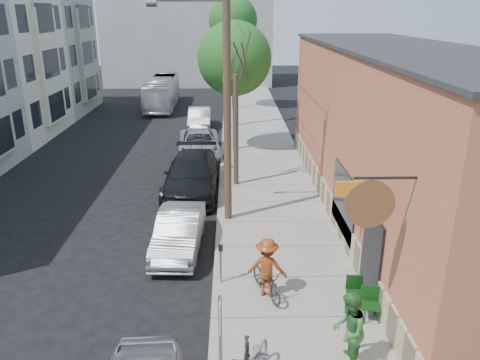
{
  "coord_description": "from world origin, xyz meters",
  "views": [
    {
      "loc": [
        2.57,
        -12.4,
        7.81
      ],
      "look_at": [
        2.92,
        5.0,
        1.5
      ],
      "focal_mm": 35.0,
      "sensor_mm": 36.0,
      "label": 1
    }
  ],
  "objects_px": {
    "cyclist": "(267,267)",
    "car_1": "(179,232)",
    "patio_chair_a": "(356,294)",
    "car_4": "(199,118)",
    "parking_meter_near": "(221,257)",
    "tree_leafy_far": "(233,20)",
    "parking_meter_far": "(224,163)",
    "patio_chair_b": "(371,305)",
    "car_2": "(192,175)",
    "sign_post": "(221,346)",
    "tree_bare": "(236,131)",
    "tree_leafy_mid": "(234,59)",
    "car_3": "(199,143)",
    "patron_green": "(348,331)",
    "bus": "(162,92)",
    "utility_pole_near": "(225,83)"
  },
  "relations": [
    {
      "from": "cyclist",
      "to": "car_1",
      "type": "height_order",
      "value": "cyclist"
    },
    {
      "from": "patio_chair_a",
      "to": "car_4",
      "type": "distance_m",
      "value": 22.21
    },
    {
      "from": "parking_meter_near",
      "to": "tree_leafy_far",
      "type": "bearing_deg",
      "value": 88.82
    },
    {
      "from": "parking_meter_far",
      "to": "patio_chair_b",
      "type": "xyz_separation_m",
      "value": [
        3.95,
        -10.94,
        -0.39
      ]
    },
    {
      "from": "patio_chair_a",
      "to": "car_2",
      "type": "distance_m",
      "value": 10.5
    },
    {
      "from": "sign_post",
      "to": "car_2",
      "type": "xyz_separation_m",
      "value": [
        -1.55,
        12.7,
        -0.99
      ]
    },
    {
      "from": "parking_meter_far",
      "to": "patio_chair_a",
      "type": "distance_m",
      "value": 11.05
    },
    {
      "from": "parking_meter_near",
      "to": "car_4",
      "type": "distance_m",
      "value": 20.24
    },
    {
      "from": "tree_bare",
      "to": "tree_leafy_mid",
      "type": "bearing_deg",
      "value": 90.0
    },
    {
      "from": "patio_chair_a",
      "to": "car_1",
      "type": "height_order",
      "value": "car_1"
    },
    {
      "from": "tree_bare",
      "to": "tree_leafy_mid",
      "type": "xyz_separation_m",
      "value": [
        0.0,
        5.92,
        2.64
      ]
    },
    {
      "from": "parking_meter_near",
      "to": "cyclist",
      "type": "relative_size",
      "value": 0.71
    },
    {
      "from": "patio_chair_b",
      "to": "car_3",
      "type": "xyz_separation_m",
      "value": [
        -5.45,
        15.57,
        0.1
      ]
    },
    {
      "from": "patio_chair_a",
      "to": "cyclist",
      "type": "distance_m",
      "value": 2.5
    },
    {
      "from": "patio_chair_b",
      "to": "car_4",
      "type": "relative_size",
      "value": 0.2
    },
    {
      "from": "sign_post",
      "to": "cyclist",
      "type": "bearing_deg",
      "value": 73.98
    },
    {
      "from": "parking_meter_far",
      "to": "patron_green",
      "type": "relative_size",
      "value": 0.65
    },
    {
      "from": "cyclist",
      "to": "parking_meter_far",
      "type": "bearing_deg",
      "value": -70.62
    },
    {
      "from": "car_1",
      "to": "car_2",
      "type": "bearing_deg",
      "value": 92.12
    },
    {
      "from": "patron_green",
      "to": "bus",
      "type": "height_order",
      "value": "bus"
    },
    {
      "from": "patron_green",
      "to": "cyclist",
      "type": "distance_m",
      "value": 3.32
    },
    {
      "from": "cyclist",
      "to": "car_2",
      "type": "height_order",
      "value": "cyclist"
    },
    {
      "from": "patron_green",
      "to": "car_3",
      "type": "xyz_separation_m",
      "value": [
        -4.41,
        17.26,
        -0.41
      ]
    },
    {
      "from": "tree_leafy_mid",
      "to": "car_4",
      "type": "bearing_deg",
      "value": 112.82
    },
    {
      "from": "patio_chair_b",
      "to": "car_4",
      "type": "distance_m",
      "value": 22.79
    },
    {
      "from": "patron_green",
      "to": "cyclist",
      "type": "xyz_separation_m",
      "value": [
        -1.59,
        2.91,
        -0.08
      ]
    },
    {
      "from": "sign_post",
      "to": "tree_bare",
      "type": "distance_m",
      "value": 13.41
    },
    {
      "from": "patio_chair_a",
      "to": "car_4",
      "type": "xyz_separation_m",
      "value": [
        -5.55,
        21.5,
        0.12
      ]
    },
    {
      "from": "parking_meter_far",
      "to": "car_1",
      "type": "xyz_separation_m",
      "value": [
        -1.48,
        -6.72,
        -0.3
      ]
    },
    {
      "from": "tree_bare",
      "to": "tree_leafy_mid",
      "type": "relative_size",
      "value": 0.7
    },
    {
      "from": "parking_meter_near",
      "to": "utility_pole_near",
      "type": "height_order",
      "value": "utility_pole_near"
    },
    {
      "from": "cyclist",
      "to": "utility_pole_near",
      "type": "bearing_deg",
      "value": -65.79
    },
    {
      "from": "utility_pole_near",
      "to": "car_4",
      "type": "bearing_deg",
      "value": 97.38
    },
    {
      "from": "car_2",
      "to": "tree_leafy_far",
      "type": "bearing_deg",
      "value": 85.04
    },
    {
      "from": "patron_green",
      "to": "car_4",
      "type": "relative_size",
      "value": 0.44
    },
    {
      "from": "patron_green",
      "to": "car_4",
      "type": "bearing_deg",
      "value": -148.28
    },
    {
      "from": "patron_green",
      "to": "parking_meter_near",
      "type": "bearing_deg",
      "value": -120.51
    },
    {
      "from": "car_2",
      "to": "car_3",
      "type": "distance_m",
      "value": 5.88
    },
    {
      "from": "tree_leafy_mid",
      "to": "sign_post",
      "type": "bearing_deg",
      "value": -91.34
    },
    {
      "from": "utility_pole_near",
      "to": "patio_chair_b",
      "type": "distance_m",
      "value": 8.95
    },
    {
      "from": "patio_chair_b",
      "to": "tree_bare",
      "type": "bearing_deg",
      "value": 123.87
    },
    {
      "from": "sign_post",
      "to": "parking_meter_far",
      "type": "bearing_deg",
      "value": 90.41
    },
    {
      "from": "patron_green",
      "to": "car_1",
      "type": "xyz_separation_m",
      "value": [
        -4.39,
        5.91,
        -0.42
      ]
    },
    {
      "from": "patio_chair_b",
      "to": "bus",
      "type": "relative_size",
      "value": 0.1
    },
    {
      "from": "tree_leafy_mid",
      "to": "patio_chair_b",
      "type": "bearing_deg",
      "value": -78.2
    },
    {
      "from": "sign_post",
      "to": "patron_green",
      "type": "relative_size",
      "value": 1.47
    },
    {
      "from": "cyclist",
      "to": "car_1",
      "type": "xyz_separation_m",
      "value": [
        -2.8,
        3.0,
        -0.34
      ]
    },
    {
      "from": "cyclist",
      "to": "car_1",
      "type": "distance_m",
      "value": 4.11
    },
    {
      "from": "patio_chair_a",
      "to": "patio_chair_b",
      "type": "distance_m",
      "value": 0.59
    },
    {
      "from": "bus",
      "to": "car_4",
      "type": "bearing_deg",
      "value": -66.11
    }
  ]
}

